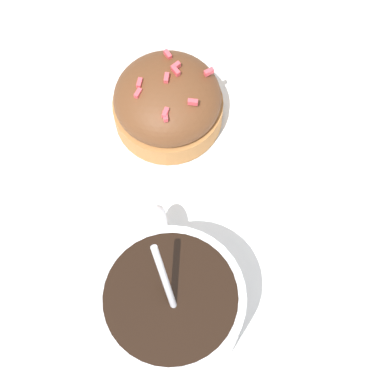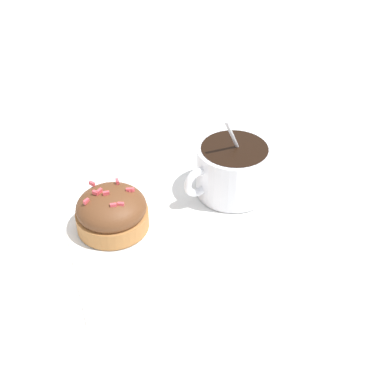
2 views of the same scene
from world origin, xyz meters
The scene contains 4 objects.
ground_plane centered at (0.00, 0.00, 0.00)m, with size 3.00×3.00×0.00m, color silver.
paper_napkin centered at (0.00, 0.00, 0.00)m, with size 0.28×0.29×0.00m.
coffee_cup centered at (-0.07, -0.01, 0.04)m, with size 0.11×0.09×0.11m.
frosted_pastry centered at (0.08, 0.00, 0.02)m, with size 0.08×0.08×0.05m.
Camera 1 is at (-0.16, -0.02, 0.44)m, focal length 60.00 mm.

